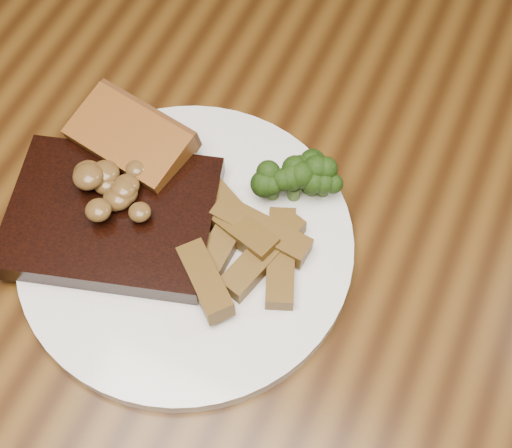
{
  "coord_description": "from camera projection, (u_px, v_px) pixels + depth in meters",
  "views": [
    {
      "loc": [
        0.13,
        -0.27,
        1.31
      ],
      "look_at": [
        0.01,
        -0.01,
        0.78
      ],
      "focal_mm": 50.0,
      "sensor_mm": 36.0,
      "label": 1
    }
  ],
  "objects": [
    {
      "name": "chair_far",
      "position": [
        286.0,
        7.0,
        1.17
      ],
      "size": [
        0.45,
        0.45,
        0.84
      ],
      "rotation": [
        0.0,
        0.0,
        3.29
      ],
      "color": "black",
      "rests_on": "ground"
    },
    {
      "name": "steak",
      "position": [
        113.0,
        217.0,
        0.61
      ],
      "size": [
        0.2,
        0.18,
        0.03
      ],
      "primitive_type": "cube",
      "rotation": [
        0.0,
        0.0,
        0.28
      ],
      "color": "black",
      "rests_on": "plate"
    },
    {
      "name": "plate",
      "position": [
        186.0,
        245.0,
        0.62
      ],
      "size": [
        0.35,
        0.35,
        0.01
      ],
      "primitive_type": "cylinder",
      "rotation": [
        0.0,
        0.0,
        -0.22
      ],
      "color": "white",
      "rests_on": "dining_table"
    },
    {
      "name": "potato_wedges",
      "position": [
        243.0,
        252.0,
        0.6
      ],
      "size": [
        0.11,
        0.11,
        0.02
      ],
      "primitive_type": null,
      "color": "brown",
      "rests_on": "plate"
    },
    {
      "name": "dining_table",
      "position": [
        249.0,
        275.0,
        0.72
      ],
      "size": [
        1.6,
        0.9,
        0.75
      ],
      "color": "#4B2E0F",
      "rests_on": "ground"
    },
    {
      "name": "broccoli_cluster",
      "position": [
        299.0,
        179.0,
        0.62
      ],
      "size": [
        0.07,
        0.07,
        0.04
      ],
      "primitive_type": null,
      "color": "#21380C",
      "rests_on": "plate"
    },
    {
      "name": "mushroom_pile",
      "position": [
        117.0,
        194.0,
        0.59
      ],
      "size": [
        0.07,
        0.07,
        0.03
      ],
      "primitive_type": null,
      "color": "brown",
      "rests_on": "steak"
    },
    {
      "name": "garlic_bread",
      "position": [
        133.0,
        152.0,
        0.65
      ],
      "size": [
        0.11,
        0.08,
        0.02
      ],
      "primitive_type": "cube",
      "rotation": [
        0.0,
        0.0,
        -0.18
      ],
      "color": "brown",
      "rests_on": "plate"
    },
    {
      "name": "steak_bone",
      "position": [
        78.0,
        277.0,
        0.59
      ],
      "size": [
        0.13,
        0.05,
        0.02
      ],
      "primitive_type": "cube",
      "rotation": [
        0.0,
        0.0,
        0.28
      ],
      "color": "#C1B096",
      "rests_on": "plate"
    },
    {
      "name": "ground",
      "position": [
        252.0,
        427.0,
        1.29
      ],
      "size": [
        4.5,
        4.5,
        0.0
      ],
      "primitive_type": "plane",
      "color": "#38220C",
      "rests_on": "ground"
    }
  ]
}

